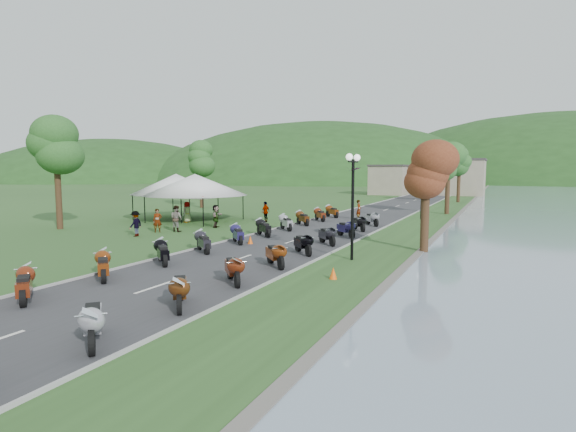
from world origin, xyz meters
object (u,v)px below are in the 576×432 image
at_px(vendor_tent_main, 195,198).
at_px(pedestrian_b, 177,232).
at_px(pedestrian_c, 136,236).
at_px(pedestrian_a, 158,232).

distance_m(vendor_tent_main, pedestrian_b, 6.93).
height_order(vendor_tent_main, pedestrian_c, vendor_tent_main).
distance_m(vendor_tent_main, pedestrian_a, 7.44).
bearing_deg(pedestrian_c, vendor_tent_main, -173.56).
bearing_deg(pedestrian_b, pedestrian_c, 79.83).
distance_m(pedestrian_a, pedestrian_b, 1.28).
distance_m(pedestrian_b, pedestrian_c, 3.12).
xyz_separation_m(pedestrian_b, pedestrian_c, (-0.88, -3.00, 0.00)).
height_order(vendor_tent_main, pedestrian_b, vendor_tent_main).
relative_size(vendor_tent_main, pedestrian_b, 3.16).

